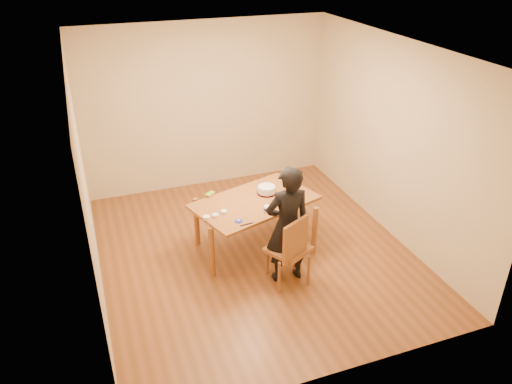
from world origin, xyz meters
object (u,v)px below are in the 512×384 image
object	(u,v)px
dining_table	(255,202)
cake_plate	(267,193)
dining_chair	(288,249)
person	(287,225)
cake	(267,190)

from	to	relation	value
dining_table	cake_plate	bearing A→B (deg)	13.31
dining_chair	cake_plate	distance (m)	0.96
dining_chair	cake_plate	world-z (taller)	cake_plate
dining_chair	person	xyz separation A→B (m)	(0.00, 0.05, 0.31)
cake	person	size ratio (longest dim) A/B	0.16
dining_table	cake_plate	xyz separation A→B (m)	(0.22, 0.13, 0.03)
cake	dining_chair	bearing A→B (deg)	-94.30
dining_table	person	xyz separation A→B (m)	(0.15, -0.73, 0.03)
dining_table	cake_plate	size ratio (longest dim) A/B	6.00
cake_plate	person	size ratio (longest dim) A/B	0.17
dining_chair	cake_plate	size ratio (longest dim) A/B	1.74
cake_plate	cake	bearing A→B (deg)	0.00
person	dining_table	bearing A→B (deg)	-77.59
dining_chair	cake	bearing A→B (deg)	57.88
dining_table	person	bearing A→B (deg)	-96.50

